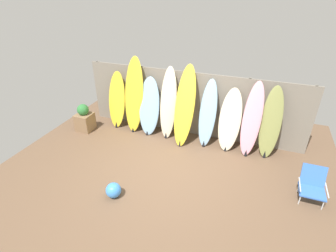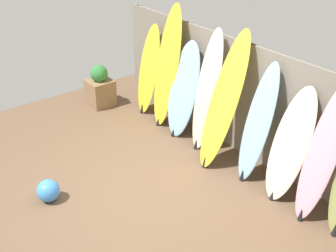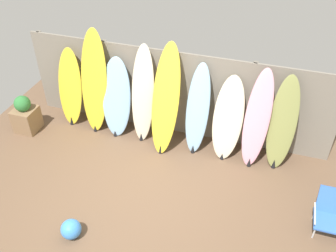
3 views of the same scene
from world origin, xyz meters
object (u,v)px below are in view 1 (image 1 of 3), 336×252
object	(u,v)px
surfboard_cream_6	(230,120)
planter_box	(84,119)
beach_ball	(113,190)
surfboard_yellow_1	(134,96)
surfboard_skyblue_5	(208,114)
surfboard_yellow_0	(117,101)
beach_chair	(313,184)
surfboard_pink_7	(252,120)
surfboard_skyblue_2	(149,107)
surfboard_yellow_4	(185,107)
surfboard_cream_3	(168,104)
surfboard_olive_8	(271,124)

from	to	relation	value
surfboard_cream_6	planter_box	distance (m)	4.11
planter_box	beach_ball	distance (m)	3.05
surfboard_yellow_1	surfboard_skyblue_5	bearing A→B (deg)	-0.53
surfboard_yellow_0	beach_chair	world-z (taller)	surfboard_yellow_0
surfboard_skyblue_5	beach_chair	distance (m)	2.81
beach_ball	surfboard_pink_7	bearing A→B (deg)	47.84
surfboard_skyblue_2	planter_box	size ratio (longest dim) A/B	1.99
surfboard_skyblue_2	surfboard_yellow_4	bearing A→B (deg)	-5.34
surfboard_yellow_4	beach_ball	size ratio (longest dim) A/B	6.55
surfboard_pink_7	planter_box	size ratio (longest dim) A/B	2.27
surfboard_cream_3	planter_box	size ratio (longest dim) A/B	2.42
surfboard_cream_6	surfboard_pink_7	size ratio (longest dim) A/B	0.86
surfboard_yellow_0	surfboard_cream_3	world-z (taller)	surfboard_cream_3
surfboard_yellow_4	planter_box	bearing A→B (deg)	-171.07
surfboard_yellow_0	surfboard_skyblue_5	size ratio (longest dim) A/B	0.95
surfboard_skyblue_2	beach_ball	distance (m)	2.76
surfboard_yellow_1	surfboard_cream_3	size ratio (longest dim) A/B	1.09
surfboard_skyblue_2	surfboard_cream_6	xyz separation A→B (m)	(2.22, 0.01, -0.02)
surfboard_olive_8	beach_chair	world-z (taller)	surfboard_olive_8
surfboard_skyblue_5	beach_chair	size ratio (longest dim) A/B	2.67
surfboard_olive_8	planter_box	bearing A→B (deg)	-173.58
surfboard_yellow_4	surfboard_skyblue_5	world-z (taller)	surfboard_yellow_4
beach_chair	surfboard_cream_6	bearing A→B (deg)	130.93
surfboard_yellow_0	beach_ball	xyz separation A→B (m)	(1.42, -2.69, -0.65)
surfboard_cream_3	surfboard_olive_8	world-z (taller)	surfboard_cream_3
surfboard_cream_3	planter_box	distance (m)	2.52
surfboard_skyblue_5	planter_box	bearing A→B (deg)	-170.99
surfboard_yellow_0	beach_chair	size ratio (longest dim) A/B	2.52
surfboard_cream_3	surfboard_pink_7	bearing A→B (deg)	-1.47
surfboard_olive_8	surfboard_pink_7	bearing A→B (deg)	-173.07
surfboard_pink_7	beach_ball	distance (m)	3.61
surfboard_skyblue_5	beach_chair	world-z (taller)	surfboard_skyblue_5
surfboard_yellow_4	surfboard_cream_6	world-z (taller)	surfboard_yellow_4
surfboard_yellow_1	surfboard_pink_7	distance (m)	3.21
surfboard_pink_7	planter_box	xyz separation A→B (m)	(-4.56, -0.51, -0.55)
surfboard_yellow_1	surfboard_yellow_0	bearing A→B (deg)	178.48
beach_chair	surfboard_yellow_1	bearing A→B (deg)	149.52
surfboard_yellow_1	beach_chair	world-z (taller)	surfboard_yellow_1
surfboard_yellow_4	surfboard_cream_6	size ratio (longest dim) A/B	1.31
surfboard_skyblue_2	surfboard_olive_8	bearing A→B (deg)	0.23
surfboard_skyblue_5	planter_box	xyz separation A→B (m)	(-3.47, -0.55, -0.50)
surfboard_cream_6	beach_ball	bearing A→B (deg)	-124.79
surfboard_pink_7	surfboard_olive_8	size ratio (longest dim) A/B	1.04
surfboard_skyblue_5	surfboard_yellow_4	bearing A→B (deg)	-170.58
surfboard_yellow_1	beach_chair	distance (m)	4.80
surfboard_olive_8	beach_chair	xyz separation A→B (m)	(0.92, -1.29, -0.54)
planter_box	surfboard_cream_6	bearing A→B (deg)	7.87
surfboard_yellow_0	surfboard_cream_6	bearing A→B (deg)	-0.46
surfboard_yellow_1	surfboard_pink_7	size ratio (longest dim) A/B	1.16
surfboard_cream_6	beach_ball	xyz separation A→B (m)	(-1.85, -2.67, -0.62)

